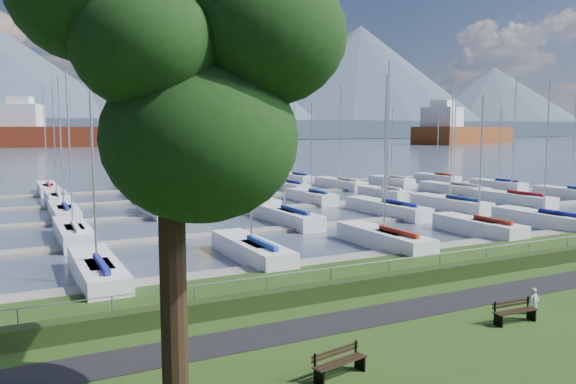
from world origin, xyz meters
TOP-DOWN VIEW (x-y plane):
  - path at (0.00, -3.00)m, footprint 160.00×2.00m
  - water at (0.00, 260.00)m, footprint 800.00×540.00m
  - hedge at (0.00, -0.40)m, footprint 80.00×0.70m
  - fence at (0.00, 0.00)m, footprint 80.00×0.04m
  - foothill at (0.00, 330.00)m, footprint 900.00×80.00m
  - mountains at (7.35, 404.62)m, footprint 1190.00×360.00m
  - docks at (0.00, 26.00)m, footprint 90.00×41.60m
  - bench_left at (-7.85, -6.83)m, footprint 1.85×0.76m
  - bench_right at (0.25, -5.91)m, footprint 1.82×0.52m
  - person at (1.72, -5.55)m, footprint 0.44×0.31m
  - tree at (-11.83, -6.66)m, footprint 7.50×6.66m
  - crane at (-1.77, 28.11)m, footprint 6.53×13.20m
  - cargo_ship_mid at (19.32, 211.31)m, footprint 100.80×46.58m
  - cargo_ship_east at (177.47, 180.63)m, footprint 78.73×47.34m
  - sailboat_fleet at (-0.44, 28.55)m, footprint 75.06×50.21m

SIDE VIEW (x-z plane):
  - water at x=0.00m, z-range -0.50..-0.30m
  - docks at x=0.00m, z-range -0.34..-0.09m
  - path at x=0.00m, z-range -0.01..0.03m
  - hedge at x=0.00m, z-range 0.00..0.70m
  - bench_left at x=-7.85m, z-range -0.01..0.84m
  - bench_right at x=0.25m, z-range -0.01..0.84m
  - person at x=1.72m, z-range 0.00..1.16m
  - fence at x=0.00m, z-range 1.18..1.22m
  - cargo_ship_mid at x=19.32m, z-range -7.21..14.29m
  - cargo_ship_east at x=177.47m, z-range -6.97..14.53m
  - crane at x=-1.77m, z-range -5.85..16.50m
  - sailboat_fleet at x=-0.44m, z-range -1.18..12.07m
  - foothill at x=0.00m, z-range 0.00..12.00m
  - tree at x=-11.83m, z-range 2.74..15.45m
  - mountains at x=7.35m, z-range -10.82..104.18m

